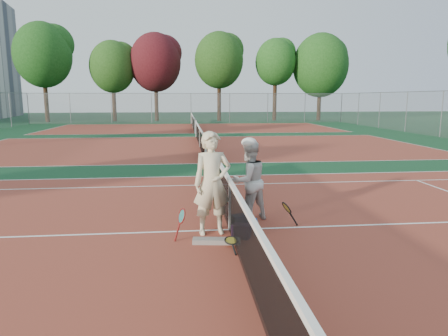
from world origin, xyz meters
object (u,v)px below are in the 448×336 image
object	(u,v)px
racket_spare	(231,242)
player_a	(212,183)
racket_black_held	(286,215)
sports_bag_purple	(241,231)
player_b	(249,181)
racket_red	(182,225)
sports_bag_navy	(242,222)
net_main	(230,205)
water_bottle	(256,228)

from	to	relation	value
racket_spare	player_a	bearing A→B (deg)	19.92
racket_spare	racket_black_held	bearing A→B (deg)	-56.23
racket_spare	sports_bag_purple	distance (m)	0.45
player_b	racket_red	world-z (taller)	player_b
player_b	racket_black_held	xyz separation A→B (m)	(0.68, -0.56, -0.59)
sports_bag_navy	sports_bag_purple	size ratio (longest dim) A/B	1.15
net_main	water_bottle	world-z (taller)	net_main
player_a	racket_red	xyz separation A→B (m)	(-0.58, -0.31, -0.69)
player_a	racket_black_held	xyz separation A→B (m)	(1.50, 0.22, -0.72)
sports_bag_purple	sports_bag_navy	bearing A→B (deg)	81.48
racket_red	sports_bag_purple	size ratio (longest dim) A/B	1.83
player_b	racket_red	bearing A→B (deg)	11.70
racket_black_held	racket_spare	bearing A→B (deg)	20.41
net_main	racket_red	size ratio (longest dim) A/B	18.91
player_a	sports_bag_navy	xyz separation A→B (m)	(0.59, 0.18, -0.83)
player_a	racket_red	world-z (taller)	player_a
racket_black_held	water_bottle	distance (m)	0.84
racket_red	racket_black_held	xyz separation A→B (m)	(2.08, 0.53, -0.03)
player_a	sports_bag_navy	distance (m)	1.04
player_b	sports_bag_navy	world-z (taller)	player_b
player_a	water_bottle	world-z (taller)	player_a
sports_bag_purple	water_bottle	world-z (taller)	water_bottle
net_main	sports_bag_navy	distance (m)	0.44
player_b	water_bottle	bearing A→B (deg)	62.44
racket_black_held	sports_bag_navy	distance (m)	0.92
sports_bag_navy	net_main	bearing A→B (deg)	-175.82
sports_bag_navy	sports_bag_purple	distance (m)	0.49
sports_bag_navy	sports_bag_purple	world-z (taller)	sports_bag_navy
racket_red	sports_bag_navy	xyz separation A→B (m)	(1.17, 0.49, -0.15)
net_main	sports_bag_purple	size ratio (longest dim) A/B	34.61
player_b	sports_bag_purple	size ratio (longest dim) A/B	5.34
sports_bag_purple	player_b	bearing A→B (deg)	74.20
racket_red	player_a	bearing A→B (deg)	2.76
racket_black_held	racket_spare	distance (m)	1.53
net_main	sports_bag_purple	xyz separation A→B (m)	(0.17, -0.47, -0.38)
player_b	sports_bag_navy	bearing A→B (deg)	42.59
player_b	racket_black_held	distance (m)	1.06
racket_spare	water_bottle	size ratio (longest dim) A/B	1.99
net_main	sports_bag_purple	distance (m)	0.63
net_main	racket_spare	world-z (taller)	net_main
racket_black_held	sports_bag_purple	world-z (taller)	racket_black_held
sports_bag_navy	racket_spare	bearing A→B (deg)	-109.83
net_main	racket_spare	bearing A→B (deg)	-94.76
racket_black_held	water_bottle	world-z (taller)	racket_black_held
net_main	racket_black_held	world-z (taller)	net_main
racket_black_held	sports_bag_navy	bearing A→B (deg)	-13.35
player_a	player_b	size ratio (longest dim) A/B	1.16
player_a	water_bottle	xyz separation A→B (m)	(0.80, -0.22, -0.83)
net_main	player_a	size ratio (longest dim) A/B	5.61
player_a	sports_bag_purple	size ratio (longest dim) A/B	6.17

